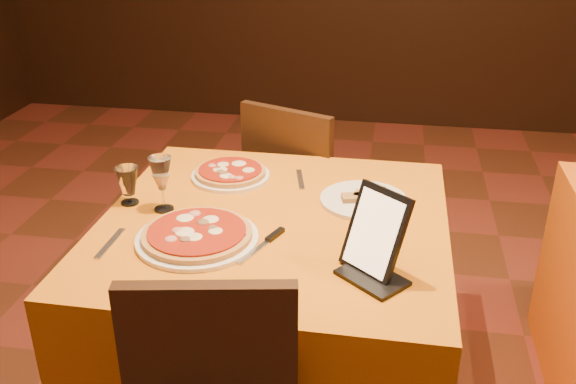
% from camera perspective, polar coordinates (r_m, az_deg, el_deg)
% --- Properties ---
extents(main_table, '(1.10, 1.10, 0.75)m').
position_cam_1_polar(main_table, '(2.26, -1.19, -10.88)').
color(main_table, orange).
rests_on(main_table, floor).
extents(chair_main_far, '(0.54, 0.54, 0.91)m').
position_cam_1_polar(chair_main_far, '(2.90, 1.81, -0.22)').
color(chair_main_far, black).
rests_on(chair_main_far, floor).
extents(pizza_near, '(0.37, 0.37, 0.03)m').
position_cam_1_polar(pizza_near, '(1.95, -8.08, -3.90)').
color(pizza_near, white).
rests_on(pizza_near, main_table).
extents(pizza_far, '(0.29, 0.29, 0.03)m').
position_cam_1_polar(pizza_far, '(2.35, -5.13, 1.62)').
color(pizza_far, white).
rests_on(pizza_far, main_table).
extents(cutlet_dish, '(0.30, 0.30, 0.03)m').
position_cam_1_polar(cutlet_dish, '(2.18, 6.75, -0.57)').
color(cutlet_dish, white).
rests_on(cutlet_dish, main_table).
extents(wine_glass, '(0.08, 0.08, 0.19)m').
position_cam_1_polar(wine_glass, '(2.11, -11.15, 0.73)').
color(wine_glass, tan).
rests_on(wine_glass, main_table).
extents(water_glass, '(0.06, 0.06, 0.13)m').
position_cam_1_polar(water_glass, '(2.19, -14.03, 0.55)').
color(water_glass, white).
rests_on(water_glass, main_table).
extents(tablet, '(0.20, 0.19, 0.23)m').
position_cam_1_polar(tablet, '(1.75, 7.77, -3.54)').
color(tablet, black).
rests_on(tablet, main_table).
extents(knife, '(0.09, 0.20, 0.01)m').
position_cam_1_polar(knife, '(1.89, -2.59, -5.01)').
color(knife, '#A9A8AF').
rests_on(knife, main_table).
extents(fork_near, '(0.02, 0.18, 0.01)m').
position_cam_1_polar(fork_near, '(1.99, -15.52, -4.42)').
color(fork_near, '#B4B4BB').
rests_on(fork_near, main_table).
extents(fork_far, '(0.06, 0.17, 0.01)m').
position_cam_1_polar(fork_far, '(2.33, 1.11, 1.12)').
color(fork_far, silver).
rests_on(fork_far, main_table).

